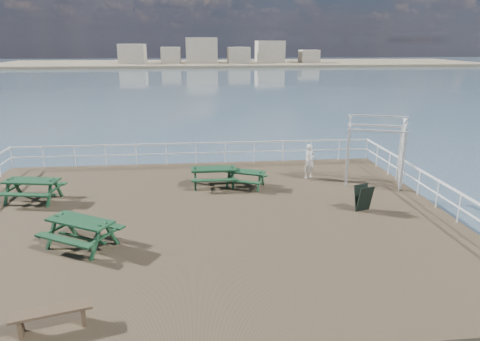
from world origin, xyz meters
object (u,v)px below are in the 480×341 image
picnic_table_c (214,173)px  picnic_table_d (81,227)px  flat_bench_far (52,314)px  trellis_arbor (374,154)px  person (310,161)px  picnic_table_a (32,186)px  picnic_table_b (245,175)px

picnic_table_c → picnic_table_d: (-4.17, -5.19, 0.04)m
picnic_table_c → flat_bench_far: bearing=-112.8°
trellis_arbor → person: 2.78m
picnic_table_c → person: bearing=9.0°
picnic_table_a → picnic_table_d: 4.99m
picnic_table_c → person: 4.38m
flat_bench_far → picnic_table_a: bearing=96.8°
picnic_table_d → trellis_arbor: 12.08m
picnic_table_a → flat_bench_far: picnic_table_a is taller
picnic_table_c → trellis_arbor: (6.85, -0.32, 0.74)m
picnic_table_b → trellis_arbor: trellis_arbor is taller
flat_bench_far → person: 12.74m
picnic_table_a → picnic_table_c: (7.01, 1.09, -0.04)m
picnic_table_b → picnic_table_d: bearing=-113.3°
picnic_table_b → flat_bench_far: size_ratio=1.19×
picnic_table_c → picnic_table_d: bearing=-128.8°
picnic_table_d → flat_bench_far: 3.93m
flat_bench_far → person: (8.15, 9.78, 0.42)m
picnic_table_a → person: (11.32, 1.78, 0.16)m
flat_bench_far → trellis_arbor: (10.69, 8.78, 0.97)m
picnic_table_d → flat_bench_far: bearing=-55.2°
flat_bench_far → person: person is taller
trellis_arbor → person: (-2.54, 1.01, -0.54)m
picnic_table_d → trellis_arbor: trellis_arbor is taller
picnic_table_d → picnic_table_b: bearing=71.8°
picnic_table_b → trellis_arbor: bearing=23.6°
trellis_arbor → picnic_table_b: bearing=-161.8°
picnic_table_c → picnic_table_d: picnic_table_d is taller
picnic_table_b → picnic_table_a: bearing=-149.5°
picnic_table_b → picnic_table_c: bearing=-165.0°
picnic_table_c → flat_bench_far: (-3.83, -9.10, -0.23)m
person → picnic_table_a: bearing=161.4°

